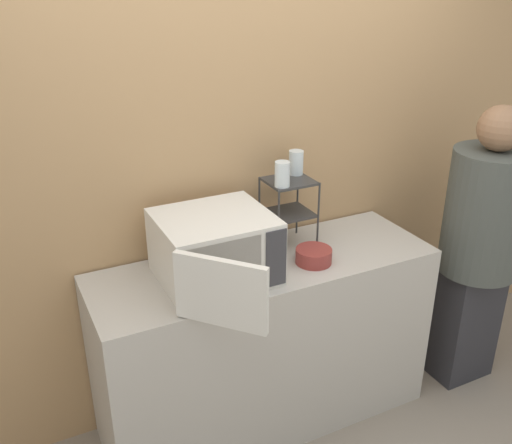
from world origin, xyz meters
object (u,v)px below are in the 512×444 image
(dish_rack, at_px, (289,199))
(glass_back_right, at_px, (296,163))
(microwave, at_px, (215,249))
(bowl, at_px, (314,256))
(glass_front_left, at_px, (282,174))
(person, at_px, (481,240))

(dish_rack, height_order, glass_back_right, glass_back_right)
(microwave, distance_m, dish_rack, 0.49)
(microwave, height_order, dish_rack, dish_rack)
(dish_rack, bearing_deg, bowl, -85.54)
(dish_rack, bearing_deg, glass_back_right, 40.36)
(glass_front_left, relative_size, glass_back_right, 1.00)
(glass_front_left, xyz_separation_m, person, (1.08, -0.27, -0.46))
(dish_rack, distance_m, glass_front_left, 0.18)
(glass_front_left, distance_m, glass_back_right, 0.19)
(dish_rack, xyz_separation_m, bowl, (0.02, -0.22, -0.21))
(dish_rack, xyz_separation_m, glass_back_right, (0.07, 0.06, 0.16))
(glass_front_left, relative_size, bowl, 0.69)
(microwave, distance_m, glass_back_right, 0.63)
(bowl, bearing_deg, glass_back_right, 79.11)
(microwave, bearing_deg, bowl, -8.06)
(person, bearing_deg, microwave, 173.19)
(microwave, distance_m, bowl, 0.49)
(glass_back_right, bearing_deg, glass_front_left, -140.20)
(person, bearing_deg, bowl, 173.80)
(microwave, bearing_deg, glass_back_right, 21.91)
(microwave, xyz_separation_m, glass_back_right, (0.53, 0.21, 0.26))
(glass_back_right, bearing_deg, bowl, -100.89)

